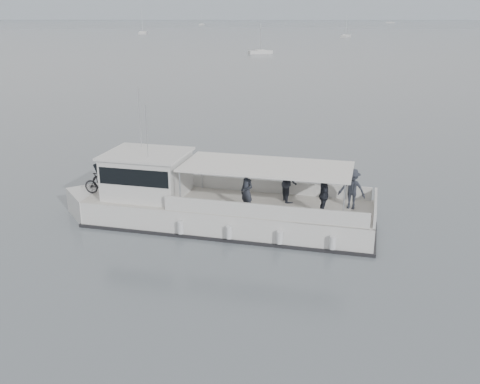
{
  "coord_description": "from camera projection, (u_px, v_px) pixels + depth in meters",
  "views": [
    {
      "loc": [
        5.98,
        -21.77,
        9.03
      ],
      "look_at": [
        5.3,
        -0.03,
        1.6
      ],
      "focal_mm": 40.0,
      "sensor_mm": 36.0,
      "label": 1
    }
  ],
  "objects": [
    {
      "name": "ground",
      "position": [
        121.0,
        225.0,
        23.69
      ],
      "size": [
        1400.0,
        1400.0,
        0.0
      ],
      "primitive_type": "plane",
      "color": "#555E65",
      "rests_on": "ground"
    },
    {
      "name": "headland",
      "position": [
        252.0,
        5.0,
        548.88
      ],
      "size": [
        1400.0,
        90.0,
        28.0
      ],
      "primitive_type": "cube",
      "color": "#939EA8",
      "rests_on": "ground"
    },
    {
      "name": "tour_boat",
      "position": [
        201.0,
        203.0,
        23.49
      ],
      "size": [
        14.27,
        6.06,
        5.96
      ],
      "rotation": [
        0.0,
        0.0,
        -0.21
      ],
      "color": "silver",
      "rests_on": "ground"
    },
    {
      "name": "moored_fleet",
      "position": [
        91.0,
        30.0,
        249.56
      ],
      "size": [
        345.0,
        295.86,
        10.19
      ],
      "color": "silver",
      "rests_on": "ground"
    }
  ]
}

